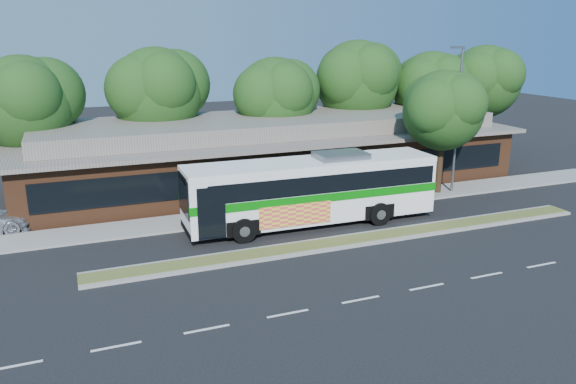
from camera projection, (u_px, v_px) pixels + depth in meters
ground at (365, 245)px, 26.95m from camera, size 120.00×120.00×0.00m
median_strip at (359, 239)px, 27.47m from camera, size 26.00×1.10×0.15m
sidewalk at (311, 207)px, 32.65m from camera, size 44.00×2.60×0.12m
plaza_building at (272, 151)px, 37.98m from camera, size 33.20×11.20×4.45m
lamp_post at (457, 116)px, 34.38m from camera, size 0.93×0.18×9.07m
tree_bg_a at (31, 101)px, 33.69m from camera, size 6.47×5.80×8.63m
tree_bg_b at (163, 90)px, 37.36m from camera, size 6.69×6.00×9.00m
tree_bg_c at (280, 95)px, 39.45m from camera, size 6.24×5.60×8.26m
tree_bg_d at (361, 79)px, 42.64m from camera, size 6.91×6.20×9.37m
tree_bg_e at (434, 87)px, 44.05m from camera, size 6.47×5.80×8.50m
tree_bg_f at (487, 80)px, 47.00m from camera, size 6.69×6.00×8.92m
transit_bus at (312, 186)px, 29.38m from camera, size 13.50×3.38×3.77m
sidewalk_tree at (447, 108)px, 34.34m from camera, size 5.45×4.89×7.72m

